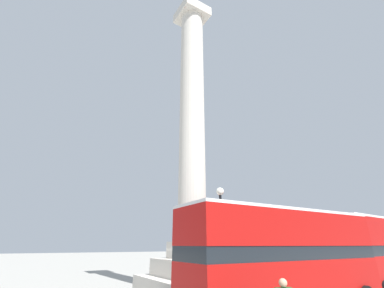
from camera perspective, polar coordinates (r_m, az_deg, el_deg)
monument_column at (r=18.17m, az=-0.00°, el=-3.55°), size 5.43×5.43×23.62m
bus_a at (r=13.19m, az=19.97°, el=-21.97°), size 10.13×2.93×4.23m
bus_b at (r=22.08m, az=36.12°, el=-18.50°), size 11.14×3.53×4.35m
equestrian_statue at (r=28.33m, az=14.54°, el=-22.70°), size 3.45×2.77×6.12m
street_lamp at (r=14.21m, az=6.63°, el=-19.34°), size 0.43×0.43×5.68m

